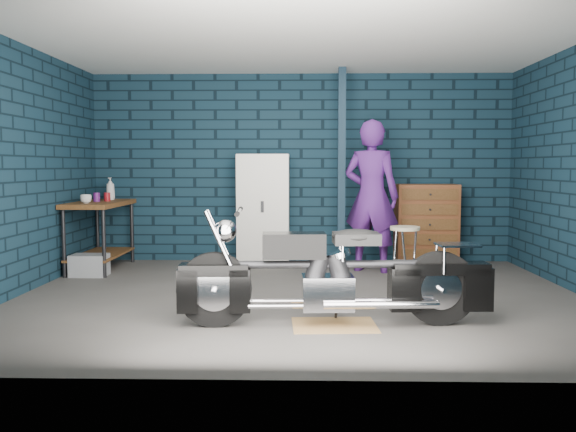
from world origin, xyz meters
name	(u,v)px	position (x,y,z in m)	size (l,w,h in m)	color
ground	(300,297)	(0.00, 0.00, 0.00)	(6.00, 6.00, 0.00)	#474442
room_walls	(301,119)	(0.00, 0.55, 1.90)	(6.02, 5.01, 2.71)	#102836
support_post	(342,168)	(0.55, 1.95, 1.35)	(0.10, 0.10, 2.70)	#102332
workbench	(100,235)	(-2.68, 1.69, 0.46)	(0.60, 1.40, 0.91)	brown
drip_mat	(334,325)	(0.30, -1.13, 0.00)	(0.72, 0.54, 0.01)	olive
motorcycle	(335,268)	(0.30, -1.13, 0.51)	(2.30, 0.62, 1.02)	black
person	(371,196)	(0.92, 1.64, 0.99)	(0.72, 0.47, 1.98)	#4D1E71
storage_bin	(89,265)	(-2.66, 1.19, 0.14)	(0.44, 0.31, 0.27)	gray
locker	(264,209)	(-0.53, 2.23, 0.77)	(0.72, 0.52, 1.55)	silver
tool_chest	(426,224)	(1.76, 2.23, 0.56)	(0.84, 0.47, 1.13)	brown
shop_stool	(405,253)	(1.26, 1.01, 0.33)	(0.36, 0.36, 0.65)	beige
cup_a	(86,199)	(-2.73, 1.31, 0.97)	(0.14, 0.14, 0.11)	beige
mug_purple	(97,197)	(-2.71, 1.67, 0.97)	(0.09, 0.09, 0.12)	#591B6D
mug_red	(107,197)	(-2.60, 1.77, 0.97)	(0.09, 0.09, 0.12)	maroon
bottle	(110,189)	(-2.66, 2.09, 1.07)	(0.12, 0.12, 0.31)	gray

